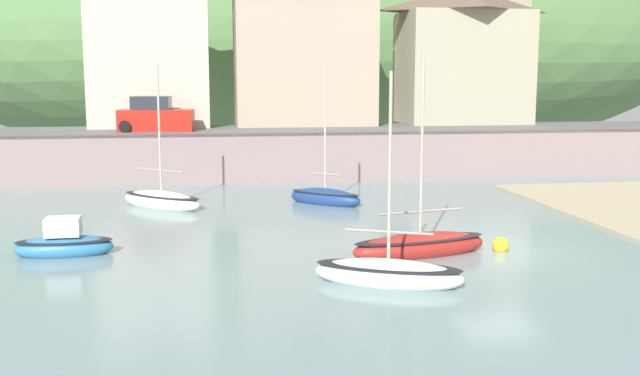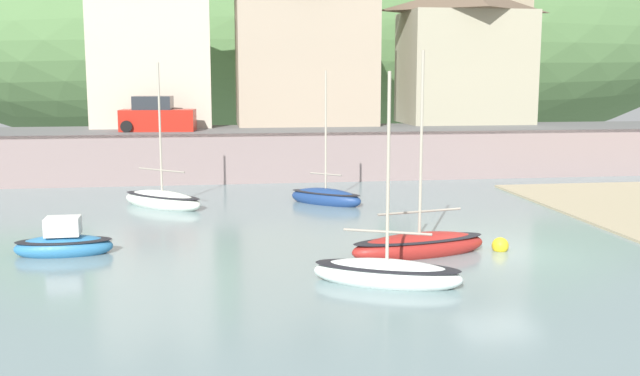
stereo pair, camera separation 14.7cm
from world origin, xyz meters
name	(u,v)px [view 1 (the left image)]	position (x,y,z in m)	size (l,w,h in m)	color
quay_seawall	(375,152)	(0.00, 17.50, 1.36)	(48.00, 9.40, 2.40)	gray
hillside_backdrop	(315,50)	(2.15, 55.20, 8.15)	(80.00, 44.00, 23.27)	#4F7642
waterfront_building_left	(150,35)	(-12.38, 25.20, 7.94)	(7.33, 6.00, 10.95)	beige
waterfront_building_centre	(303,38)	(-2.97, 25.20, 7.83)	(8.87, 5.90, 10.70)	tan
waterfront_building_right	(462,54)	(7.50, 25.20, 6.86)	(8.21, 5.82, 8.79)	#A19C81
church_with_spire	(504,14)	(11.91, 29.20, 9.78)	(3.00, 3.00, 14.30)	gray
sailboat_nearest_shore	(420,245)	(-2.60, -0.06, 0.30)	(4.67, 2.23, 6.42)	#A2241F
motorboat_with_cabin	(388,273)	(-4.32, -2.99, 0.29)	(4.21, 2.87, 5.77)	white
dinghy_open_wooden	(162,200)	(-10.98, 9.63, 0.30)	(3.93, 3.64, 6.21)	white
sailboat_far_left	(325,197)	(-4.07, 9.36, 0.31)	(3.27, 2.99, 5.89)	navy
rowboat_small_beached	(64,244)	(-13.44, 1.60, 0.33)	(2.99, 1.28, 1.35)	teal
parked_car_near_slipway	(155,117)	(-11.90, 20.70, 3.20)	(4.23, 2.05, 1.95)	red
mooring_buoy	(501,245)	(0.09, 0.13, 0.16)	(0.53, 0.53, 0.53)	yellow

